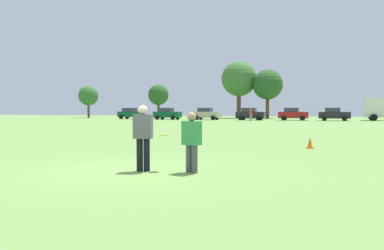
{
  "coord_description": "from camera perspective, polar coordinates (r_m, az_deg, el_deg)",
  "views": [
    {
      "loc": [
        4.41,
        -9.22,
        1.65
      ],
      "look_at": [
        0.97,
        2.58,
        1.13
      ],
      "focal_mm": 35.33,
      "sensor_mm": 36.0,
      "label": 1
    }
  ],
  "objects": [
    {
      "name": "tree_west_maple",
      "position": [
        70.05,
        -5.1,
        4.54
      ],
      "size": [
        3.79,
        3.79,
        6.16
      ],
      "color": "brown",
      "rests_on": "ground"
    },
    {
      "name": "parked_car_mid_left",
      "position": [
        58.92,
        -3.78,
        1.72
      ],
      "size": [
        4.31,
        2.43,
        1.82
      ],
      "color": "#0C4C2D",
      "rests_on": "ground"
    },
    {
      "name": "player_defender",
      "position": [
        9.72,
        -0.05,
        -2.13
      ],
      "size": [
        0.54,
        0.42,
        1.57
      ],
      "color": "#4C4C51",
      "rests_on": "ground"
    },
    {
      "name": "parked_car_center",
      "position": [
        57.59,
        2.18,
        1.71
      ],
      "size": [
        4.31,
        2.43,
        1.82
      ],
      "color": "#B7AD99",
      "rests_on": "ground"
    },
    {
      "name": "frisbee",
      "position": [
        10.06,
        -4.26,
        -1.54
      ],
      "size": [
        0.27,
        0.27,
        0.05
      ],
      "color": "yellow"
    },
    {
      "name": "tree_west_oak",
      "position": [
        74.24,
        -15.37,
        4.28
      ],
      "size": [
        3.72,
        3.72,
        6.04
      ],
      "color": "brown",
      "rests_on": "ground"
    },
    {
      "name": "bystander_sideline_watcher",
      "position": [
        51.96,
        8.89,
        1.64
      ],
      "size": [
        0.47,
        0.54,
        1.7
      ],
      "color": "gray",
      "rests_on": "ground"
    },
    {
      "name": "tree_center_elm",
      "position": [
        69.36,
        7.1,
        6.91
      ],
      "size": [
        6.33,
        6.33,
        10.29
      ],
      "color": "brown",
      "rests_on": "ground"
    },
    {
      "name": "parked_car_far_right",
      "position": [
        56.43,
        20.65,
        1.54
      ],
      "size": [
        4.31,
        2.43,
        1.82
      ],
      "color": "black",
      "rests_on": "ground"
    },
    {
      "name": "player_thrower",
      "position": [
        10.03,
        -7.4,
        -1.38
      ],
      "size": [
        0.53,
        0.36,
        1.75
      ],
      "color": "black",
      "rests_on": "ground"
    },
    {
      "name": "traffic_cone",
      "position": [
        16.62,
        17.38,
        -2.57
      ],
      "size": [
        0.32,
        0.32,
        0.48
      ],
      "color": "#D8590C",
      "rests_on": "ground"
    },
    {
      "name": "tree_east_birch",
      "position": [
        67.99,
        11.35,
        5.98
      ],
      "size": [
        5.28,
        5.28,
        8.58
      ],
      "color": "brown",
      "rests_on": "ground"
    },
    {
      "name": "parked_car_mid_right",
      "position": [
        56.63,
        8.79,
        1.67
      ],
      "size": [
        4.31,
        2.43,
        1.82
      ],
      "color": "black",
      "rests_on": "ground"
    },
    {
      "name": "ground_plane",
      "position": [
        10.35,
        -9.24,
        -6.76
      ],
      "size": [
        155.24,
        155.24,
        0.0
      ],
      "primitive_type": "plane",
      "color": "#6B9347"
    },
    {
      "name": "parked_car_near_right",
      "position": [
        56.97,
        14.99,
        1.62
      ],
      "size": [
        4.31,
        2.43,
        1.82
      ],
      "color": "maroon",
      "rests_on": "ground"
    },
    {
      "name": "parked_car_near_left",
      "position": [
        63.5,
        -9.23,
        1.75
      ],
      "size": [
        4.31,
        2.43,
        1.82
      ],
      "color": "#0C4C2D",
      "rests_on": "ground"
    }
  ]
}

